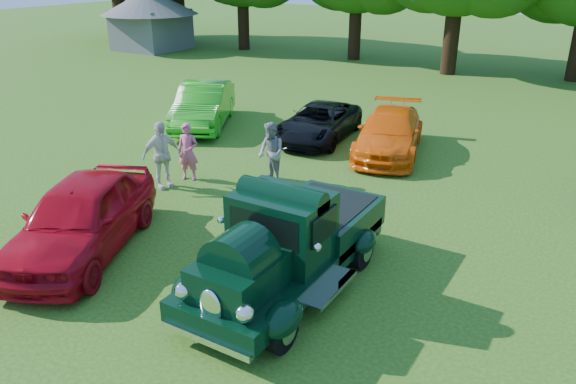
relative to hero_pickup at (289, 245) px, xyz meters
The scene contains 10 objects.
ground 1.57m from the hero_pickup, 165.53° to the right, with size 120.00×120.00×0.00m, color #274D12.
hero_pickup is the anchor object (origin of this frame).
red_convertible 4.55m from the hero_pickup, 166.15° to the right, with size 1.89×4.70×1.60m, color #AB0716.
back_car_lime 11.45m from the hero_pickup, 137.04° to the left, with size 1.65×4.73×1.56m, color #1EA415.
back_car_black 9.43m from the hero_pickup, 114.83° to the left, with size 1.99×4.32×1.20m, color black.
back_car_orange 8.50m from the hero_pickup, 99.01° to the left, with size 1.89×4.66×1.35m, color #F65E08.
spectator_pink 6.22m from the hero_pickup, 147.94° to the left, with size 0.59×0.39×1.63m, color #D65883.
spectator_grey 5.41m from the hero_pickup, 126.31° to the left, with size 0.82×0.64×1.69m, color gray.
spectator_white 6.03m from the hero_pickup, 155.65° to the left, with size 1.08×0.45×1.85m, color beige.
gazebo 31.16m from the hero_pickup, 138.38° to the left, with size 6.40×6.40×3.90m.
Camera 1 is at (6.04, -7.60, 5.83)m, focal length 35.00 mm.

